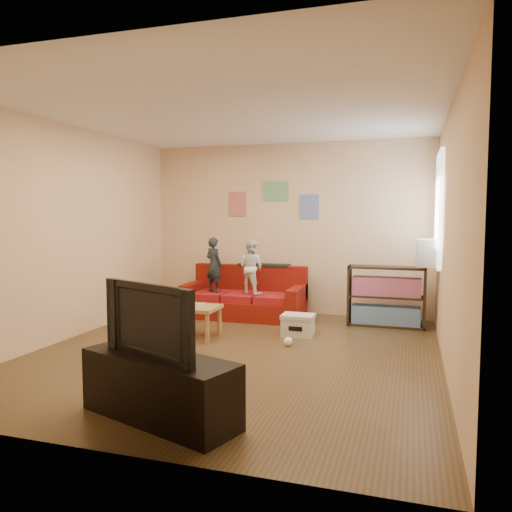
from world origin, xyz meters
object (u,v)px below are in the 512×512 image
(file_box, at_px, (298,325))
(child_b, at_px, (251,267))
(child_a, at_px, (214,265))
(coffee_table, at_px, (184,310))
(sofa, at_px, (245,299))
(television, at_px, (158,319))
(tv_stand, at_px, (160,388))
(bookshelf, at_px, (386,300))

(file_box, bearing_deg, child_b, 138.14)
(child_a, relative_size, coffee_table, 0.93)
(child_a, height_order, file_box, child_a)
(sofa, relative_size, television, 1.84)
(sofa, distance_m, coffee_table, 1.48)
(sofa, distance_m, tv_stand, 3.92)
(coffee_table, height_order, tv_stand, tv_stand)
(file_box, relative_size, television, 0.42)
(tv_stand, bearing_deg, television, -161.09)
(child_a, bearing_deg, child_b, -155.88)
(tv_stand, xyz_separation_m, television, (-0.00, 0.00, 0.54))
(child_a, height_order, television, child_a)
(sofa, bearing_deg, child_a, -160.22)
(child_b, distance_m, file_box, 1.37)
(child_a, height_order, coffee_table, child_a)
(file_box, height_order, tv_stand, tv_stand)
(coffee_table, relative_size, bookshelf, 0.86)
(file_box, bearing_deg, television, -98.68)
(bookshelf, relative_size, tv_stand, 0.80)
(coffee_table, xyz_separation_m, television, (0.96, -2.44, 0.44))
(coffee_table, bearing_deg, tv_stand, -68.52)
(bookshelf, xyz_separation_m, tv_stand, (-1.51, -3.84, -0.13))
(coffee_table, bearing_deg, bookshelf, 29.69)
(sofa, relative_size, bookshelf, 1.72)
(coffee_table, relative_size, tv_stand, 0.68)
(child_a, bearing_deg, tv_stand, 130.02)
(tv_stand, bearing_deg, sofa, 117.79)
(sofa, xyz_separation_m, child_b, (0.15, -0.16, 0.52))
(bookshelf, xyz_separation_m, file_box, (-1.06, -0.94, -0.23))
(child_b, height_order, file_box, child_b)
(tv_stand, bearing_deg, coffee_table, 130.39)
(bookshelf, distance_m, television, 4.15)
(bookshelf, bearing_deg, child_a, -177.11)
(sofa, bearing_deg, coffee_table, -103.80)
(sofa, distance_m, child_b, 0.57)
(bookshelf, xyz_separation_m, television, (-1.51, -3.84, 0.41))
(sofa, xyz_separation_m, tv_stand, (0.61, -3.88, -0.02))
(child_b, distance_m, coffee_table, 1.44)
(tv_stand, distance_m, television, 0.54)
(bookshelf, bearing_deg, file_box, -138.57)
(bookshelf, relative_size, file_box, 2.57)
(child_a, bearing_deg, sofa, -136.09)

